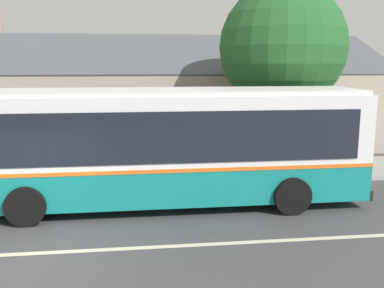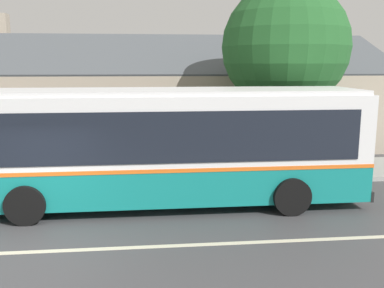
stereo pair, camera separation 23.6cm
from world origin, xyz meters
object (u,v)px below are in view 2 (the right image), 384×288
at_px(bench_down_street, 74,167).
at_px(street_tree_primary, 285,50).
at_px(transit_bus, 154,144).
at_px(bus_stop_sign, 334,132).

xyz_separation_m(bench_down_street, street_tree_primary, (7.52, 1.63, 3.86)).
height_order(bench_down_street, street_tree_primary, street_tree_primary).
bearing_deg(transit_bus, bench_down_street, 137.85).
bearing_deg(transit_bus, bus_stop_sign, 18.83).
bearing_deg(bench_down_street, street_tree_primary, 12.20).
height_order(bench_down_street, bus_stop_sign, bus_stop_sign).
height_order(transit_bus, bus_stop_sign, transit_bus).
distance_m(bench_down_street, bus_stop_sign, 8.82).
relative_size(bench_down_street, street_tree_primary, 0.23).
bearing_deg(bus_stop_sign, transit_bus, -161.17).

